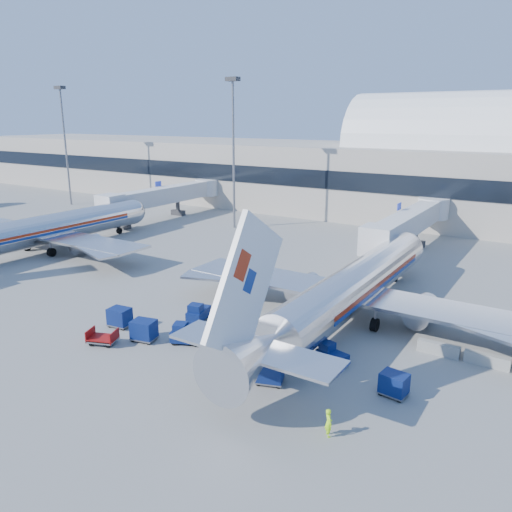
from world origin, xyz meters
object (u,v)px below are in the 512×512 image
Objects in this scene: airliner_main at (351,288)px; cart_solo_near at (270,371)px; jetbridge_near at (412,221)px; cart_open_red at (103,339)px; barrier_near at (438,349)px; cart_train_b at (144,330)px; mast_west at (233,132)px; airliner_mid at (44,230)px; jetbridge_mid at (169,195)px; cart_solo_far at (394,384)px; cart_train_a at (198,333)px; cart_train_c at (120,317)px; tug_left at (198,312)px; ramp_worker at (329,423)px; tug_lead at (186,334)px; tug_right at (332,355)px; barrier_mid at (487,360)px; mast_far_west at (64,129)px.

airliner_main reaches higher than cart_solo_near.
jetbridge_near is 42.73m from cart_open_red.
barrier_near is 1.40× the size of cart_train_b.
cart_solo_near is at bearing -52.13° from mast_west.
airliner_mid reaches higher than jetbridge_mid.
cart_solo_far is (7.00, -9.82, -2.13)m from airliner_main.
airliner_mid is at bearing 128.04° from cart_train_a.
cart_train_c is (26.41, -11.58, -2.07)m from airliner_mid.
jetbridge_near is 9.95× the size of tug_left.
ramp_worker is at bearing -56.30° from cart_train_a.
tug_lead is (33.13, -11.05, -2.19)m from airliner_mid.
cart_open_red is (-2.20, -2.18, -0.48)m from cart_train_b.
airliner_main is 20.21× the size of cart_solo_far.
tug_right is 1.14× the size of cart_solo_near.
barrier_mid is 10.86m from tug_right.
ramp_worker is at bearing -42.76° from tug_lead.
cart_train_b is 0.86× the size of cart_open_red.
airliner_mid is at bearing 177.31° from barrier_mid.
mast_far_west reaches higher than cart_solo_near.
airliner_mid reaches higher than cart_train_c.
cart_open_red is (-22.15, -12.12, -0.04)m from barrier_near.
barrier_mid is 28.39m from cart_train_c.
mast_far_west is 84.11m from barrier_near.
mast_west is at bearing 108.89° from cart_solo_near.
mast_west is 8.18× the size of tug_left.
barrier_near is at bearing -28.80° from jetbridge_mid.
cart_train_c is at bearing 119.58° from tug_left.
jetbridge_near reaches higher than tug_right.
tug_lead is 14.94m from ramp_worker.
cart_train_b is at bearing -153.50° from barrier_near.
tug_lead is 1.15× the size of tug_right.
cart_solo_near is at bearing -11.67° from cart_train_c.
jetbridge_mid is at bearing 152.65° from barrier_mid.
cart_train_b is at bearing -22.50° from airliner_mid.
cart_train_b reaches higher than cart_solo_near.
jetbridge_near is 12.80× the size of cart_train_b.
tug_lead is (-6.47, -37.36, -3.19)m from jetbridge_near.
cart_solo_near is at bearing -13.80° from cart_train_b.
barrier_near reaches higher than cart_open_red.
tug_left is (33.50, -33.42, -3.18)m from jetbridge_mid.
cart_train_a is at bearing -98.85° from jetbridge_near.
airliner_mid is 15.39× the size of tug_right.
mast_west reaches higher than jetbridge_near.
jetbridge_near is at bearing 1.68° from mast_west.
jetbridge_near is 13.02× the size of cart_train_a.
cart_train_c reaches higher than cart_solo_near.
jetbridge_mid is at bearing 157.68° from tug_right.
cart_train_b is at bearing -156.84° from barrier_mid.
tug_right is 10.38m from cart_train_a.
jetbridge_mid is 13.84× the size of cart_train_c.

